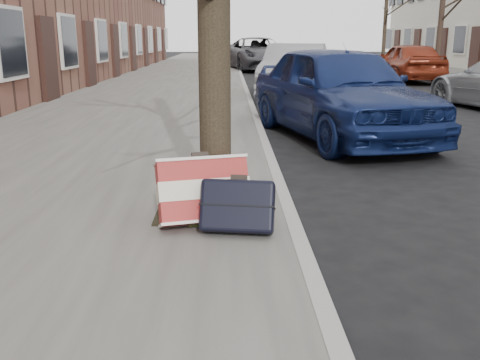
{
  "coord_description": "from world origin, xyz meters",
  "views": [
    {
      "loc": [
        -1.79,
        -3.36,
        1.61
      ],
      "look_at": [
        -1.7,
        0.8,
        0.5
      ],
      "focal_mm": 40.0,
      "sensor_mm": 36.0,
      "label": 1
    }
  ],
  "objects_px": {
    "suitcase_navy": "(238,206)",
    "car_near_mid": "(295,71)",
    "suitcase_red": "(203,191)",
    "car_near_front": "(339,91)"
  },
  "relations": [
    {
      "from": "suitcase_navy",
      "to": "car_near_mid",
      "type": "relative_size",
      "value": 0.13
    },
    {
      "from": "car_near_mid",
      "to": "suitcase_navy",
      "type": "bearing_deg",
      "value": -86.54
    },
    {
      "from": "suitcase_red",
      "to": "suitcase_navy",
      "type": "height_order",
      "value": "suitcase_red"
    },
    {
      "from": "suitcase_navy",
      "to": "car_near_mid",
      "type": "xyz_separation_m",
      "value": [
        1.78,
        10.96,
        0.38
      ]
    },
    {
      "from": "suitcase_red",
      "to": "suitcase_navy",
      "type": "bearing_deg",
      "value": -51.77
    },
    {
      "from": "suitcase_red",
      "to": "suitcase_navy",
      "type": "xyz_separation_m",
      "value": [
        0.28,
        -0.21,
        -0.06
      ]
    },
    {
      "from": "car_near_front",
      "to": "car_near_mid",
      "type": "height_order",
      "value": "car_near_front"
    },
    {
      "from": "suitcase_navy",
      "to": "car_near_mid",
      "type": "bearing_deg",
      "value": 89.27
    },
    {
      "from": "car_near_front",
      "to": "car_near_mid",
      "type": "xyz_separation_m",
      "value": [
        0.04,
        6.2,
        -0.04
      ]
    },
    {
      "from": "car_near_front",
      "to": "car_near_mid",
      "type": "distance_m",
      "value": 6.2
    }
  ]
}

